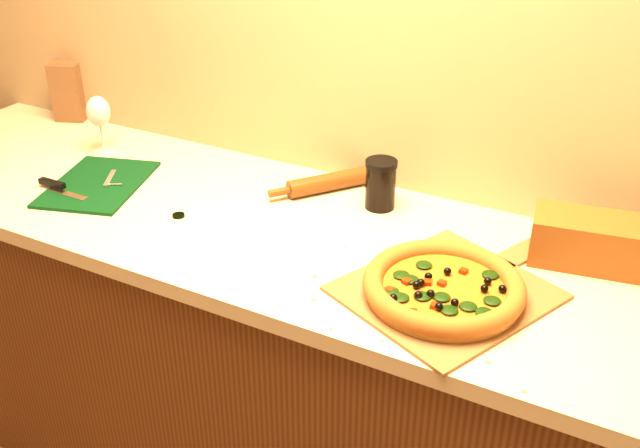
# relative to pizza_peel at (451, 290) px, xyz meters

# --- Properties ---
(cabinet) EXTENTS (2.80, 0.65, 0.86)m
(cabinet) POSITION_rel_pizza_peel_xyz_m (-0.33, 0.08, -0.47)
(cabinet) COLOR #48220F
(cabinet) RESTS_ON ground
(countertop) EXTENTS (2.84, 0.68, 0.04)m
(countertop) POSITION_rel_pizza_peel_xyz_m (-0.33, 0.08, -0.02)
(countertop) COLOR beige
(countertop) RESTS_ON cabinet
(pizza_peel) EXTENTS (0.48, 0.57, 0.01)m
(pizza_peel) POSITION_rel_pizza_peel_xyz_m (0.00, 0.00, 0.00)
(pizza_peel) COLOR brown
(pizza_peel) RESTS_ON countertop
(pizza) EXTENTS (0.33, 0.33, 0.05)m
(pizza) POSITION_rel_pizza_peel_xyz_m (-0.01, -0.03, 0.03)
(pizza) COLOR #B4682D
(pizza) RESTS_ON pizza_peel
(cutting_board) EXTENTS (0.32, 0.38, 0.02)m
(cutting_board) POSITION_rel_pizza_peel_xyz_m (-1.02, 0.03, 0.00)
(cutting_board) COLOR black
(cutting_board) RESTS_ON countertop
(bottle_cap) EXTENTS (0.04, 0.04, 0.01)m
(bottle_cap) POSITION_rel_pizza_peel_xyz_m (-0.71, -0.01, -0.00)
(bottle_cap) COLOR black
(bottle_cap) RESTS_ON countertop
(rolling_pin) EXTENTS (0.24, 0.30, 0.05)m
(rolling_pin) POSITION_rel_pizza_peel_xyz_m (-0.44, 0.31, 0.02)
(rolling_pin) COLOR #552C0E
(rolling_pin) RESTS_ON countertop
(bread_bag) EXTENTS (0.41, 0.19, 0.11)m
(bread_bag) POSITION_rel_pizza_peel_xyz_m (0.30, 0.27, 0.05)
(bread_bag) COLOR brown
(bread_bag) RESTS_ON countertop
(wine_glass) EXTENTS (0.07, 0.07, 0.17)m
(wine_glass) POSITION_rel_pizza_peel_xyz_m (-1.17, 0.22, 0.12)
(wine_glass) COLOR silver
(wine_glass) RESTS_ON countertop
(paper_bag) EXTENTS (0.12, 0.11, 0.19)m
(paper_bag) POSITION_rel_pizza_peel_xyz_m (-1.46, 0.38, 0.09)
(paper_bag) COLOR brown
(paper_bag) RESTS_ON countertop
(dark_jar) EXTENTS (0.08, 0.08, 0.13)m
(dark_jar) POSITION_rel_pizza_peel_xyz_m (-0.29, 0.28, 0.06)
(dark_jar) COLOR black
(dark_jar) RESTS_ON countertop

